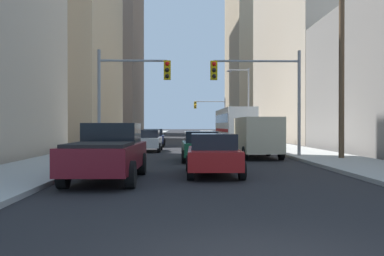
% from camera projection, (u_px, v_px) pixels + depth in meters
% --- Properties ---
extents(sidewalk_left, '(3.75, 160.00, 0.15)m').
position_uv_depth(sidewalk_left, '(136.00, 139.00, 55.02)').
color(sidewalk_left, '#9E9E99').
rests_on(sidewalk_left, ground).
extents(sidewalk_right, '(3.75, 160.00, 0.15)m').
position_uv_depth(sidewalk_right, '(241.00, 139.00, 55.38)').
color(sidewalk_right, '#9E9E99').
rests_on(sidewalk_right, ground).
extents(city_bus, '(2.68, 11.53, 3.40)m').
position_uv_depth(city_bus, '(234.00, 124.00, 40.98)').
color(city_bus, silver).
rests_on(city_bus, ground).
extents(pickup_truck_maroon, '(2.20, 5.44, 1.90)m').
position_uv_depth(pickup_truck_maroon, '(108.00, 152.00, 14.01)').
color(pickup_truck_maroon, maroon).
rests_on(pickup_truck_maroon, ground).
extents(cargo_van_beige, '(2.16, 5.23, 2.26)m').
position_uv_depth(cargo_van_beige, '(257.00, 135.00, 23.86)').
color(cargo_van_beige, '#C6B793').
rests_on(cargo_van_beige, ground).
extents(sedan_red, '(1.95, 4.25, 1.52)m').
position_uv_depth(sedan_red, '(213.00, 154.00, 15.37)').
color(sedan_red, maroon).
rests_on(sedan_red, ground).
extents(sedan_green, '(1.95, 4.24, 1.52)m').
position_uv_depth(sedan_green, '(201.00, 146.00, 21.58)').
color(sedan_green, '#195938').
rests_on(sedan_green, ground).
extents(sedan_white, '(1.95, 4.22, 1.52)m').
position_uv_depth(sedan_white, '(148.00, 140.00, 29.59)').
color(sedan_white, white).
rests_on(sedan_white, ground).
extents(sedan_navy, '(1.95, 4.24, 1.52)m').
position_uv_depth(sedan_navy, '(153.00, 138.00, 36.53)').
color(sedan_navy, '#141E4C').
rests_on(sedan_navy, ground).
extents(traffic_signal_near_left, '(4.04, 0.44, 6.00)m').
position_uv_depth(traffic_signal_near_left, '(130.00, 85.00, 23.38)').
color(traffic_signal_near_left, gray).
rests_on(traffic_signal_near_left, ground).
extents(traffic_signal_near_right, '(5.06, 0.44, 6.00)m').
position_uv_depth(traffic_signal_near_right, '(260.00, 84.00, 23.57)').
color(traffic_signal_near_right, gray).
rests_on(traffic_signal_near_right, ground).
extents(traffic_signal_far_right, '(4.75, 0.44, 6.00)m').
position_uv_depth(traffic_signal_far_right, '(211.00, 110.00, 63.39)').
color(traffic_signal_far_right, gray).
rests_on(traffic_signal_far_right, ground).
extents(utility_pole_right, '(2.20, 0.28, 10.28)m').
position_uv_depth(utility_pole_right, '(342.00, 55.00, 21.75)').
color(utility_pole_right, brown).
rests_on(utility_pole_right, ground).
extents(street_lamp_right, '(2.27, 0.32, 7.50)m').
position_uv_depth(street_lamp_right, '(245.00, 98.00, 41.88)').
color(street_lamp_right, gray).
rests_on(street_lamp_right, ground).
extents(building_left_mid_office, '(24.64, 21.92, 27.20)m').
position_uv_depth(building_left_mid_office, '(10.00, 30.00, 52.03)').
color(building_left_mid_office, tan).
rests_on(building_left_mid_office, ground).
extents(building_left_far_tower, '(17.26, 24.70, 56.74)m').
position_uv_depth(building_left_far_tower, '(99.00, 3.00, 92.05)').
color(building_left_far_tower, '#66564C').
rests_on(building_left_far_tower, ground).
extents(building_right_mid_block, '(24.60, 26.72, 20.65)m').
position_uv_depth(building_right_mid_block, '(375.00, 54.00, 50.64)').
color(building_right_mid_block, '#B7A893').
rests_on(building_right_mid_block, ground).
extents(building_right_far_highrise, '(19.19, 26.42, 46.60)m').
position_uv_depth(building_right_far_highrise, '(275.00, 27.00, 92.66)').
color(building_right_far_highrise, tan).
rests_on(building_right_far_highrise, ground).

